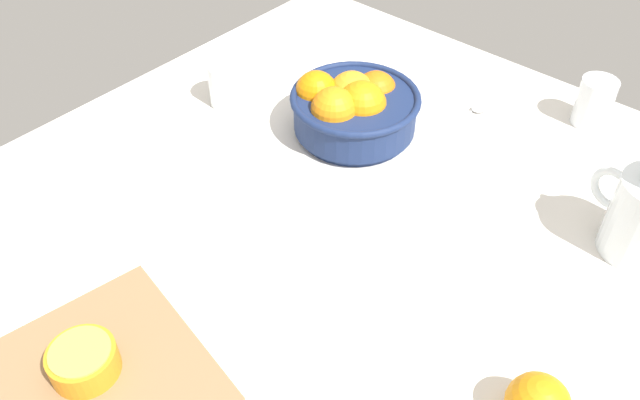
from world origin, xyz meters
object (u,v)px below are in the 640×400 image
object	(u,v)px
juice_glass	(593,105)
orange_half_0	(83,361)
fruit_bowl	(353,107)
second_glass	(227,86)
spoon	(458,113)

from	to	relation	value
juice_glass	orange_half_0	bearing A→B (deg)	165.59
fruit_bowl	second_glass	world-z (taller)	fruit_bowl
second_glass	orange_half_0	size ratio (longest dim) A/B	1.01
fruit_bowl	second_glass	size ratio (longest dim) A/B	2.69
second_glass	orange_half_0	bearing A→B (deg)	-149.46
fruit_bowl	second_glass	distance (cm)	24.00
spoon	juice_glass	bearing A→B (deg)	-54.53
second_glass	spoon	bearing A→B (deg)	-54.33
fruit_bowl	spoon	xyz separation A→B (cm)	(16.12, -11.12, -4.67)
juice_glass	spoon	xyz separation A→B (cm)	(-13.20, 18.53, -3.26)
second_glass	spoon	distance (cm)	41.57
juice_glass	second_glass	xyz separation A→B (cm)	(-37.38, 52.21, -0.17)
fruit_bowl	orange_half_0	size ratio (longest dim) A/B	2.72
juice_glass	spoon	world-z (taller)	juice_glass
second_glass	spoon	world-z (taller)	second_glass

